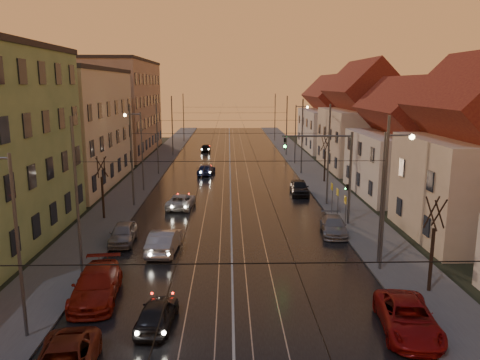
{
  "coord_description": "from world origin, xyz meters",
  "views": [
    {
      "loc": [
        -0.17,
        -16.39,
        10.64
      ],
      "look_at": [
        0.8,
        22.89,
        2.6
      ],
      "focal_mm": 35.0,
      "sensor_mm": 36.0,
      "label": 1
    }
  ],
  "objects": [
    {
      "name": "bare_tree_2",
      "position": [
        10.4,
        34.0,
        2.49
      ],
      "size": [
        1.09,
        1.09,
        5.11
      ],
      "color": "black",
      "rests_on": "ground"
    },
    {
      "name": "house_right_3",
      "position": [
        17.0,
        43.0,
        5.8
      ],
      "size": [
        9.18,
        14.28,
        11.5
      ],
      "color": "#BCAB90",
      "rests_on": "ground"
    },
    {
      "name": "street_lamp_3",
      "position": [
        9.1,
        46.0,
        4.89
      ],
      "size": [
        1.75,
        0.32,
        8.0
      ],
      "color": "#595B60",
      "rests_on": "ground"
    },
    {
      "name": "catenary_pole_l_1",
      "position": [
        -8.6,
        9.0,
        4.5
      ],
      "size": [
        0.16,
        0.16,
        9.0
      ],
      "primitive_type": "cylinder",
      "color": "#595B60",
      "rests_on": "ground"
    },
    {
      "name": "traffic_light_mast",
      "position": [
        7.99,
        18.0,
        4.6
      ],
      "size": [
        5.3,
        0.32,
        7.2
      ],
      "color": "#595B60",
      "rests_on": "ground"
    },
    {
      "name": "driving_car_3",
      "position": [
        -2.89,
        38.99,
        0.62
      ],
      "size": [
        2.29,
        4.44,
        1.23
      ],
      "primitive_type": "imported",
      "rotation": [
        0.0,
        0.0,
        3.01
      ],
      "color": "#1A234E",
      "rests_on": "ground"
    },
    {
      "name": "sidewalk_right",
      "position": [
        10.0,
        40.0,
        0.07
      ],
      "size": [
        4.0,
        120.0,
        0.15
      ],
      "primitive_type": "cube",
      "color": "#4C4C4C",
      "rests_on": "ground"
    },
    {
      "name": "catenary_pole_r_2",
      "position": [
        8.6,
        24.0,
        4.5
      ],
      "size": [
        0.16,
        0.16,
        9.0
      ],
      "primitive_type": "cylinder",
      "color": "#595B60",
      "rests_on": "ground"
    },
    {
      "name": "catenary_pole_r_5",
      "position": [
        8.6,
        72.0,
        4.5
      ],
      "size": [
        0.16,
        0.16,
        9.0
      ],
      "primitive_type": "cylinder",
      "color": "#595B60",
      "rests_on": "ground"
    },
    {
      "name": "house_right_4",
      "position": [
        17.0,
        61.0,
        5.05
      ],
      "size": [
        9.18,
        16.32,
        10.0
      ],
      "color": "silver",
      "rests_on": "ground"
    },
    {
      "name": "tram_rail_3",
      "position": [
        2.2,
        40.0,
        0.06
      ],
      "size": [
        0.06,
        120.0,
        0.03
      ],
      "primitive_type": "cube",
      "color": "gray",
      "rests_on": "road"
    },
    {
      "name": "apartment_left_2",
      "position": [
        -17.5,
        34.0,
        6.0
      ],
      "size": [
        10.0,
        20.0,
        12.0
      ],
      "primitive_type": "cube",
      "color": "beige",
      "rests_on": "ground"
    },
    {
      "name": "catenary_pole_l_3",
      "position": [
        -8.6,
        39.0,
        4.5
      ],
      "size": [
        0.16,
        0.16,
        9.0
      ],
      "primitive_type": "cylinder",
      "color": "#595B60",
      "rests_on": "ground"
    },
    {
      "name": "driving_car_4",
      "position": [
        -3.86,
        58.45,
        0.65
      ],
      "size": [
        1.61,
        3.83,
        1.29
      ],
      "primitive_type": "imported",
      "rotation": [
        0.0,
        0.0,
        3.16
      ],
      "color": "black",
      "rests_on": "ground"
    },
    {
      "name": "road",
      "position": [
        0.0,
        40.0,
        0.02
      ],
      "size": [
        16.0,
        120.0,
        0.04
      ],
      "primitive_type": "cube",
      "color": "black",
      "rests_on": "ground"
    },
    {
      "name": "driving_car_0",
      "position": [
        -3.41,
        2.92,
        0.63
      ],
      "size": [
        1.78,
        3.79,
        1.25
      ],
      "primitive_type": "imported",
      "rotation": [
        0.0,
        0.0,
        3.06
      ],
      "color": "black",
      "rests_on": "ground"
    },
    {
      "name": "bare_tree_0",
      "position": [
        -10.2,
        20.0,
        2.49
      ],
      "size": [
        1.09,
        1.09,
        5.11
      ],
      "color": "black",
      "rests_on": "ground"
    },
    {
      "name": "street_lamp_0",
      "position": [
        -9.1,
        2.0,
        4.89
      ],
      "size": [
        1.75,
        0.32,
        8.0
      ],
      "color": "#595B60",
      "rests_on": "ground"
    },
    {
      "name": "bare_tree_1",
      "position": [
        10.2,
        6.0,
        2.49
      ],
      "size": [
        1.09,
        1.09,
        5.11
      ],
      "color": "black",
      "rests_on": "ground"
    },
    {
      "name": "parked_right_1",
      "position": [
        7.41,
        15.87,
        0.62
      ],
      "size": [
        2.21,
        4.46,
        1.25
      ],
      "primitive_type": "imported",
      "rotation": [
        0.0,
        0.0,
        -0.11
      ],
      "color": "gray",
      "rests_on": "ground"
    },
    {
      "name": "apartment_left_3",
      "position": [
        -17.5,
        58.0,
        7.0
      ],
      "size": [
        10.0,
        24.0,
        14.0
      ],
      "primitive_type": "cube",
      "color": "#967861",
      "rests_on": "ground"
    },
    {
      "name": "parked_left_2",
      "position": [
        -6.85,
        5.71,
        0.77
      ],
      "size": [
        2.66,
        5.48,
        1.53
      ],
      "primitive_type": "imported",
      "rotation": [
        0.0,
        0.0,
        0.1
      ],
      "color": "maroon",
      "rests_on": "ground"
    },
    {
      "name": "driving_car_1",
      "position": [
        -4.34,
        12.41,
        0.76
      ],
      "size": [
        1.92,
        4.71,
        1.52
      ],
      "primitive_type": "imported",
      "rotation": [
        0.0,
        0.0,
        3.07
      ],
      "color": "#9E9EA3",
      "rests_on": "ground"
    },
    {
      "name": "catenary_pole_r_4",
      "position": [
        8.6,
        54.0,
        4.5
      ],
      "size": [
        0.16,
        0.16,
        9.0
      ],
      "primitive_type": "cylinder",
      "color": "#595B60",
      "rests_on": "ground"
    },
    {
      "name": "catenary_pole_l_2",
      "position": [
        -8.6,
        24.0,
        4.5
      ],
      "size": [
        0.16,
        0.16,
        9.0
      ],
      "primitive_type": "cylinder",
      "color": "#595B60",
      "rests_on": "ground"
    },
    {
      "name": "street_lamp_2",
      "position": [
        -9.1,
        30.0,
        4.89
      ],
      "size": [
        1.75,
        0.32,
        8.0
      ],
      "color": "#595B60",
      "rests_on": "ground"
    },
    {
      "name": "parked_right_0",
      "position": [
        7.6,
        2.15,
        0.68
      ],
      "size": [
        2.87,
        5.17,
        1.37
      ],
      "primitive_type": "imported",
      "rotation": [
        0.0,
        0.0,
        -0.13
      ],
      "color": "maroon",
      "rests_on": "ground"
    },
    {
      "name": "house_right_1",
      "position": [
        17.0,
        15.0,
        5.45
      ],
      "size": [
        8.67,
        10.2,
        10.8
      ],
      "color": "#BCAB90",
      "rests_on": "ground"
    },
    {
      "name": "parked_right_2",
      "position": [
        6.77,
        28.32,
        0.73
      ],
      "size": [
        1.9,
        4.33,
        1.45
      ],
      "primitive_type": "imported",
      "rotation": [
        0.0,
        0.0,
        -0.04
      ],
      "color": "black",
      "rests_on": "ground"
    },
    {
      "name": "catenary_pole_l_5",
      "position": [
        -8.6,
        72.0,
        4.5
      ],
      "size": [
        0.16,
        0.16,
        9.0
      ],
      "primitive_type": "cylinder",
      "color": "#595B60",
      "rests_on": "ground"
    },
    {
      "name": "catenary_pole_l_4",
      "position": [
        -8.6,
        54.0,
        4.5
      ],
      "size": [
        0.16,
        0.16,
        9.0
      ],
      "primitive_type": "cylinder",
      "color": "#595B60",
      "rests_on": "ground"
    },
    {
      "name": "catenary_pole_r_1",
      "position": [
        8.6,
        9.0,
        4.5
      ],
      "size": [
        0.16,
        0.16,
        9.0
      ],
      "primitive_type": "cylinder",
      "color": "#595B60",
      "rests_on": "ground"
    },
    {
      "name": "street_lamp_1",
      "position": [
        9.1,
        10.0,
        4.89
      ],
      "size": [
        1.75,
        0.32,
        8.0
      ],
      "color": "#595B60",
      "rests_on": "ground"
    },
    {
      "name": "driving_car_2",
      "position": [
        -4.37,
        23.5,
        0.62
      ],
      "size": [
        2.52,
        4.64,
        1.24
      ],
      "primitive_type": "imported",
      "rotation": [
        0.0,
        0.0,
        3.03
      ],
      "color": "#B8B8B8",
      "rests_on": "ground"
    },
    {
      "name": "tram_rail_1",
      "position": [
        -0.77,
        40.0,
        0.06
      ],
      "size": [
        0.06,
        120.0,
        0.03
      ],
      "primitive_type": "cube",
      "color": "gray",
      "rests_on": "road"
    },
    {
      "name": "tram_rail_2",
      "position": [
        0.77,
        40.0,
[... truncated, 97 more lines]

